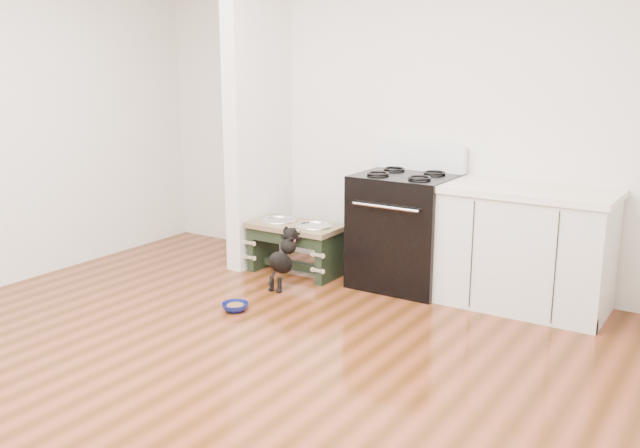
% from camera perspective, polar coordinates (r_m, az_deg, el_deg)
% --- Properties ---
extents(ground, '(5.00, 5.00, 0.00)m').
position_cam_1_polar(ground, '(4.39, -9.24, -11.76)').
color(ground, '#46240C').
rests_on(ground, ground).
extents(room_shell, '(5.00, 5.00, 5.00)m').
position_cam_1_polar(room_shell, '(3.99, -10.14, 9.81)').
color(room_shell, silver).
rests_on(room_shell, ground).
extents(partition_wall, '(0.15, 0.80, 2.70)m').
position_cam_1_polar(partition_wall, '(6.36, -4.93, 8.86)').
color(partition_wall, silver).
rests_on(partition_wall, ground).
extents(oven_range, '(0.76, 0.69, 1.14)m').
position_cam_1_polar(oven_range, '(5.81, 6.81, -0.37)').
color(oven_range, black).
rests_on(oven_range, ground).
extents(cabinet_run, '(1.24, 0.64, 0.91)m').
position_cam_1_polar(cabinet_run, '(5.49, 16.11, -1.90)').
color(cabinet_run, silver).
rests_on(cabinet_run, ground).
extents(dog_feeder, '(0.80, 0.43, 0.46)m').
position_cam_1_polar(dog_feeder, '(6.12, -1.98, -1.14)').
color(dog_feeder, black).
rests_on(dog_feeder, ground).
extents(puppy, '(0.14, 0.41, 0.49)m').
position_cam_1_polar(puppy, '(5.76, -2.90, -2.56)').
color(puppy, black).
rests_on(puppy, ground).
extents(floor_bowl, '(0.26, 0.26, 0.06)m').
position_cam_1_polar(floor_bowl, '(5.35, -6.80, -6.60)').
color(floor_bowl, navy).
rests_on(floor_bowl, ground).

